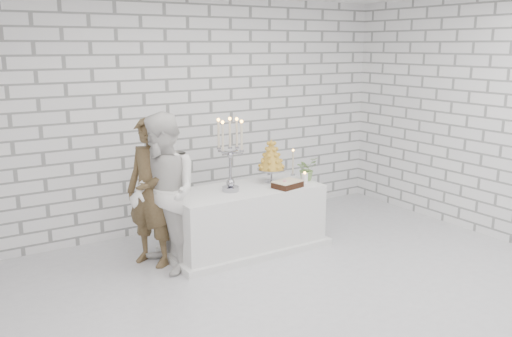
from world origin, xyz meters
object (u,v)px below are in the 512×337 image
bride (164,194)px  groom (151,192)px  candelabra (230,155)px  croquembouche (271,161)px  cake_table (245,219)px

bride → groom: bearing=-170.9°
bride → candelabra: bride is taller
croquembouche → cake_table: bearing=-169.9°
cake_table → groom: groom is taller
cake_table → bride: 1.16m
candelabra → croquembouche: (0.62, 0.09, -0.16)m
cake_table → candelabra: (-0.21, -0.02, 0.80)m
groom → bride: (0.05, -0.25, 0.03)m
bride → croquembouche: 1.49m
candelabra → croquembouche: candelabra is taller
bride → candelabra: size_ratio=2.01×
candelabra → bride: bearing=-176.0°
cake_table → croquembouche: 0.77m
groom → croquembouche: 1.53m
bride → croquembouche: bearing=94.5°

